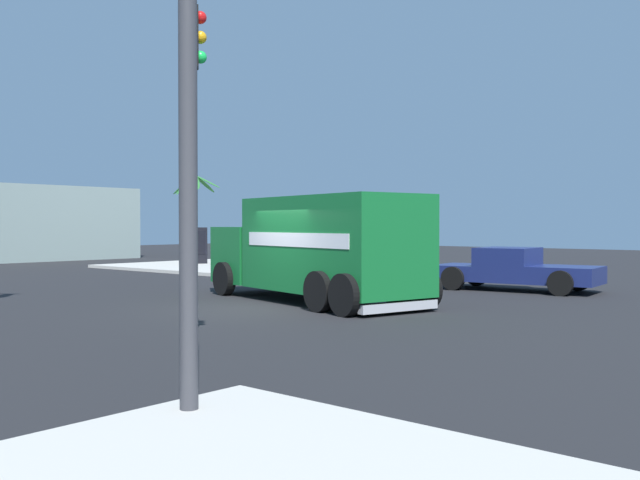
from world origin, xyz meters
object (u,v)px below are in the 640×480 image
vending_machine_red (259,247)px  vending_machine_blue (197,245)px  pickup_navy (514,268)px  delivery_truck (317,248)px  traffic_light_primary (189,72)px  sedan_silver (310,261)px  palm_tree_far (195,202)px

vending_machine_red → vending_machine_blue: (-0.45, 4.12, 0.00)m
pickup_navy → vending_machine_blue: bearing=83.7°
delivery_truck → vending_machine_red: bearing=51.8°
traffic_light_primary → pickup_navy: 16.41m
sedan_silver → vending_machine_red: 5.76m
sedan_silver → vending_machine_blue: (1.79, 9.41, 0.44)m
pickup_navy → vending_machine_blue: vending_machine_blue is taller
traffic_light_primary → vending_machine_blue: (17.78, 21.58, -2.94)m
delivery_truck → pickup_navy: 7.25m
vending_machine_red → pickup_navy: bearing=-99.8°
pickup_navy → sedan_silver: pickup_navy is taller
palm_tree_far → delivery_truck: bearing=-119.7°
vending_machine_blue → delivery_truck: bearing=-119.0°
delivery_truck → vending_machine_blue: 18.13m
vending_machine_red → sedan_silver: bearing=-112.9°
vending_machine_red → delivery_truck: bearing=-128.2°
vending_machine_red → palm_tree_far: palm_tree_far is taller
traffic_light_primary → palm_tree_far: bearing=50.7°
pickup_navy → vending_machine_blue: (2.03, 18.38, 0.34)m
traffic_light_primary → sedan_silver: size_ratio=1.34×
sedan_silver → vending_machine_red: vending_machine_red is taller
delivery_truck → vending_machine_blue: bearing=61.0°
pickup_navy → palm_tree_far: palm_tree_far is taller
sedan_silver → vending_machine_blue: bearing=79.2°
traffic_light_primary → sedan_silver: (15.99, 12.17, -3.38)m
delivery_truck → palm_tree_far: 20.08m
vending_machine_blue → palm_tree_far: size_ratio=0.39×
traffic_light_primary → sedan_silver: bearing=37.3°
vending_machine_red → traffic_light_primary: bearing=-136.2°
traffic_light_primary → vending_machine_red: bearing=43.8°
sedan_silver → vending_machine_blue: size_ratio=2.38×
traffic_light_primary → palm_tree_far: 29.86m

